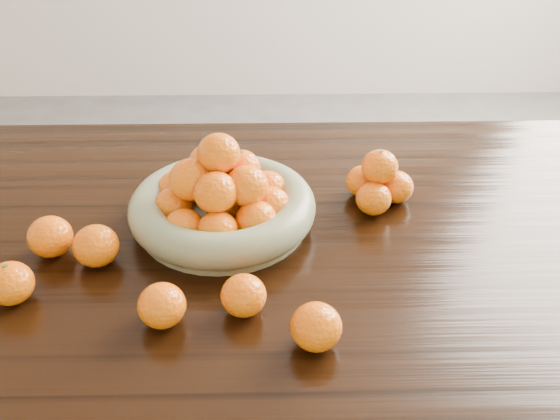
{
  "coord_description": "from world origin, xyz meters",
  "views": [
    {
      "loc": [
        -0.02,
        -0.91,
        1.41
      ],
      "look_at": [
        -0.0,
        -0.02,
        0.83
      ],
      "focal_mm": 40.0,
      "sensor_mm": 36.0,
      "label": 1
    }
  ],
  "objects_px": {
    "dining_table": "(282,280)",
    "orange_pyramid": "(378,183)",
    "fruit_bowl": "(222,201)",
    "loose_orange_0": "(10,283)"
  },
  "relations": [
    {
      "from": "dining_table",
      "to": "orange_pyramid",
      "type": "bearing_deg",
      "value": 33.97
    },
    {
      "from": "fruit_bowl",
      "to": "orange_pyramid",
      "type": "xyz_separation_m",
      "value": [
        0.3,
        0.07,
        -0.01
      ]
    },
    {
      "from": "orange_pyramid",
      "to": "loose_orange_0",
      "type": "relative_size",
      "value": 1.81
    },
    {
      "from": "dining_table",
      "to": "loose_orange_0",
      "type": "bearing_deg",
      "value": -160.61
    },
    {
      "from": "dining_table",
      "to": "fruit_bowl",
      "type": "height_order",
      "value": "fruit_bowl"
    },
    {
      "from": "loose_orange_0",
      "to": "fruit_bowl",
      "type": "bearing_deg",
      "value": 33.14
    },
    {
      "from": "dining_table",
      "to": "loose_orange_0",
      "type": "xyz_separation_m",
      "value": [
        -0.43,
        -0.15,
        0.12
      ]
    },
    {
      "from": "dining_table",
      "to": "fruit_bowl",
      "type": "xyz_separation_m",
      "value": [
        -0.11,
        0.06,
        0.14
      ]
    },
    {
      "from": "loose_orange_0",
      "to": "dining_table",
      "type": "bearing_deg",
      "value": 19.39
    },
    {
      "from": "dining_table",
      "to": "fruit_bowl",
      "type": "bearing_deg",
      "value": 152.39
    }
  ]
}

